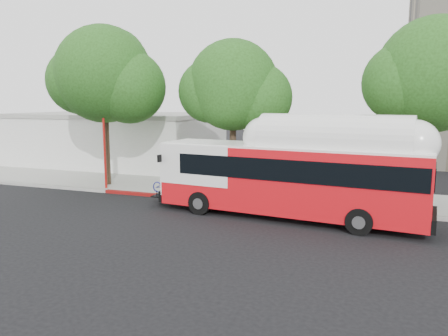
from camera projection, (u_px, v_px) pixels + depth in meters
The scene contains 10 objects.
ground at pixel (210, 223), 19.00m from camera, with size 120.00×120.00×0.00m, color black.
sidewalk at pixel (252, 192), 25.03m from camera, with size 60.00×5.00×0.15m, color gray.
curb_strip at pixel (238, 202), 22.61m from camera, with size 60.00×0.30×0.15m, color gray.
red_curb_segment at pixel (185, 198), 23.62m from camera, with size 10.00×0.32×0.16m, color maroon.
street_tree_left at pixel (111, 78), 26.01m from camera, with size 6.67×5.80×9.74m.
street_tree_mid at pixel (240, 89), 23.93m from camera, with size 5.75×5.00×8.62m.
street_tree_right at pixel (444, 79), 20.32m from camera, with size 6.21×5.40×9.18m.
low_commercial_bldg at pixel (116, 138), 36.38m from camera, with size 16.20×10.20×4.25m.
transit_bus at pixel (290, 180), 19.53m from camera, with size 12.97×3.86×3.78m.
signal_pole at pixel (105, 150), 25.51m from camera, with size 0.13×0.44×4.68m.
Camera 1 is at (6.81, -17.11, 5.27)m, focal length 35.00 mm.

